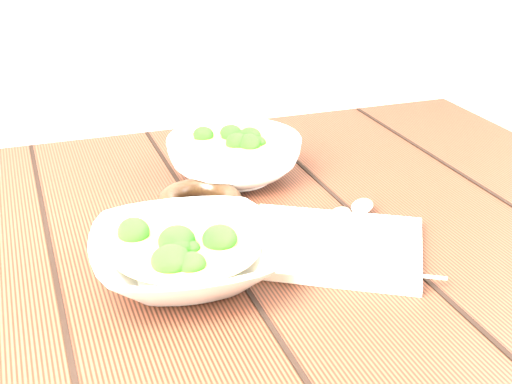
% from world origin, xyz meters
% --- Properties ---
extents(table, '(1.20, 0.80, 0.75)m').
position_xyz_m(table, '(0.00, 0.00, 0.63)').
color(table, '#3B1A10').
rests_on(table, ground).
extents(soup_bowl_front, '(0.24, 0.24, 0.06)m').
position_xyz_m(soup_bowl_front, '(-0.08, -0.11, 0.78)').
color(soup_bowl_front, silver).
rests_on(soup_bowl_front, table).
extents(soup_bowl_back, '(0.25, 0.25, 0.07)m').
position_xyz_m(soup_bowl_back, '(0.07, 0.15, 0.78)').
color(soup_bowl_back, silver).
rests_on(soup_bowl_back, table).
extents(trivet, '(0.13, 0.13, 0.03)m').
position_xyz_m(trivet, '(-0.02, 0.05, 0.76)').
color(trivet, black).
rests_on(trivet, table).
extents(napkin, '(0.28, 0.26, 0.01)m').
position_xyz_m(napkin, '(0.11, -0.11, 0.76)').
color(napkin, beige).
rests_on(napkin, table).
extents(spoon_left, '(0.13, 0.15, 0.01)m').
position_xyz_m(spoon_left, '(0.12, -0.08, 0.76)').
color(spoon_left, '#B7B3A1').
rests_on(spoon_left, napkin).
extents(spoon_right, '(0.13, 0.15, 0.01)m').
position_xyz_m(spoon_right, '(0.16, -0.06, 0.76)').
color(spoon_right, '#B7B3A1').
rests_on(spoon_right, napkin).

